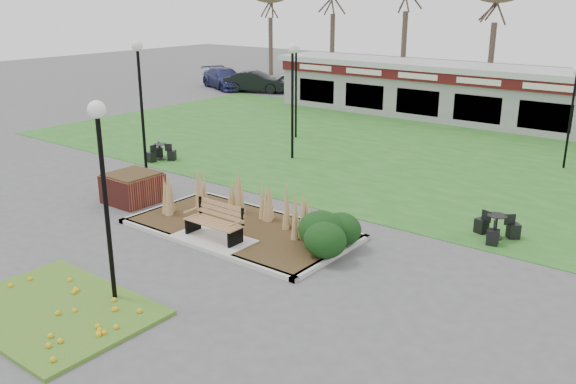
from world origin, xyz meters
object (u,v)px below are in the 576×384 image
Objects in this scene: lamp_post_near_left at (139,77)px; bistro_set_a at (161,154)px; lamp_post_mid_left at (296,71)px; car_black at (256,82)px; brick_planter at (133,188)px; lamp_post_near_right at (101,159)px; car_blue at (225,78)px; bistro_set_c at (496,230)px; car_silver at (296,83)px; park_bench at (216,221)px; food_pavilion at (489,95)px; lamp_post_far_left at (292,76)px; lamp_post_mid_right at (574,95)px.

bistro_set_a is at bearing 119.96° from lamp_post_near_left.
car_black is (-10.54, 9.47, -2.35)m from lamp_post_mid_left.
brick_planter is 4.68m from lamp_post_near_left.
car_blue is at bearing 129.03° from lamp_post_near_right.
bistro_set_a is 0.99× the size of bistro_set_c.
lamp_post_near_left reaches higher than lamp_post_near_right.
park_bench is at bearing -162.60° from car_silver.
lamp_post_mid_left is 3.46× the size of bistro_set_a.
car_silver is 2.75m from car_black.
bistro_set_a is at bearing -105.80° from lamp_post_mid_left.
lamp_post_near_left reaches higher than car_silver.
lamp_post_far_left is (-3.69, -11.53, 1.84)m from food_pavilion.
brick_planter is (-4.40, 0.75, -0.11)m from park_bench.
food_pavilion reaches higher than bistro_set_a.
lamp_post_mid_right is (12.28, 10.02, -0.70)m from lamp_post_near_left.
lamp_post_mid_left is 13.70m from bistro_set_c.
bistro_set_c is (11.71, -6.53, -2.81)m from lamp_post_mid_left.
lamp_post_mid_left is at bearing -101.66° from car_blue.
car_black is (-8.70, 16.00, 0.47)m from bistro_set_a.
park_bench is 0.39× the size of lamp_post_near_right.
bistro_set_c is at bearing -29.15° from lamp_post_mid_left.
lamp_post_near_right is 0.89× the size of car_blue.
lamp_post_near_left is (-6.88, 3.33, 2.91)m from park_bench.
food_pavilion is at bearing 67.23° from lamp_post_near_left.
car_blue reaches higher than car_silver.
brick_planter is at bearing 137.94° from lamp_post_near_right.
car_blue reaches higher than bistro_set_a.
lamp_post_mid_left is (-5.85, -8.43, 1.58)m from food_pavilion.
car_black is at bearing 161.25° from lamp_post_mid_right.
lamp_post_near_left is 0.99× the size of car_blue.
car_blue reaches higher than park_bench.
brick_planter is 1.24× the size of bistro_set_a.
food_pavilion is 17.89m from lamp_post_near_left.
lamp_post_near_right reaches higher than food_pavilion.
lamp_post_near_right is 1.02× the size of car_black.
lamp_post_mid_left is 0.86× the size of car_blue.
park_bench is 8.18m from lamp_post_near_left.
lamp_post_mid_left reaches higher than bistro_set_a.
lamp_post_mid_right is at bearing 39.21° from lamp_post_near_left.
car_blue is (-24.68, 7.40, -2.10)m from lamp_post_mid_right.
food_pavilion reaches higher than bistro_set_c.
car_blue is at bearing 91.30° from car_silver.
bistro_set_a is at bearing 129.52° from brick_planter.
park_bench is at bearing -65.73° from lamp_post_far_left.
car_black is (-12.00, 20.00, 0.23)m from brick_planter.
bistro_set_c is at bearing -0.00° from bistro_set_a.
lamp_post_mid_left is 3.79m from lamp_post_far_left.
bistro_set_c is 29.80m from car_blue.
lamp_post_near_right is 17.77m from lamp_post_mid_right.
lamp_post_far_left reaches higher than bistro_set_c.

